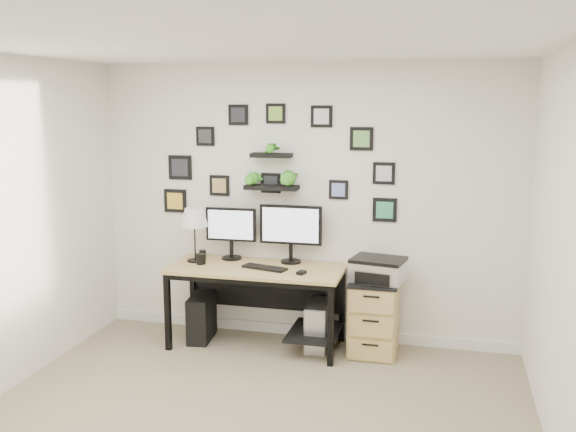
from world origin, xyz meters
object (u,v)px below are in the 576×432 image
(table_lamp, at_px, (194,219))
(pc_tower_black, at_px, (202,317))
(desk, at_px, (261,279))
(pc_tower_grey, at_px, (318,326))
(file_cabinet, at_px, (374,317))
(mug, at_px, (201,259))
(printer, at_px, (378,269))
(monitor_left, at_px, (231,229))
(monitor_right, at_px, (291,229))

(table_lamp, bearing_deg, pc_tower_black, -34.66)
(desk, height_order, pc_tower_grey, desk)
(desk, height_order, file_cabinet, desk)
(desk, xyz_separation_m, file_cabinet, (1.04, 0.06, -0.29))
(desk, height_order, pc_tower_black, desk)
(mug, distance_m, file_cabinet, 1.67)
(file_cabinet, xyz_separation_m, printer, (0.02, 0.00, 0.44))
(monitor_left, bearing_deg, table_lamp, -152.50)
(desk, relative_size, mug, 16.02)
(monitor_left, bearing_deg, pc_tower_grey, -10.72)
(file_cabinet, distance_m, printer, 0.44)
(desk, distance_m, pc_tower_black, 0.72)
(desk, relative_size, pc_tower_black, 3.72)
(desk, distance_m, printer, 1.07)
(desk, relative_size, printer, 3.15)
(table_lamp, xyz_separation_m, printer, (1.72, 0.03, -0.38))
(monitor_right, xyz_separation_m, table_lamp, (-0.89, -0.16, 0.08))
(pc_tower_grey, bearing_deg, table_lamp, 179.58)
(pc_tower_black, relative_size, printer, 0.85)
(monitor_right, bearing_deg, table_lamp, -169.85)
(pc_tower_grey, bearing_deg, file_cabinet, 3.79)
(pc_tower_grey, relative_size, printer, 0.88)
(file_cabinet, bearing_deg, table_lamp, -179.17)
(printer, bearing_deg, mug, -175.95)
(file_cabinet, bearing_deg, printer, 1.15)
(pc_tower_black, height_order, printer, printer)
(monitor_right, relative_size, file_cabinet, 0.88)
(mug, distance_m, printer, 1.63)
(desk, bearing_deg, monitor_left, 151.30)
(mug, xyz_separation_m, pc_tower_black, (-0.03, 0.04, -0.58))
(monitor_left, xyz_separation_m, table_lamp, (-0.30, -0.16, 0.12))
(monitor_left, height_order, file_cabinet, monitor_left)
(table_lamp, height_order, pc_tower_black, table_lamp)
(monitor_right, bearing_deg, pc_tower_black, -166.00)
(table_lamp, xyz_separation_m, mug, (0.09, -0.09, -0.36))
(table_lamp, distance_m, file_cabinet, 1.88)
(pc_tower_black, distance_m, pc_tower_grey, 1.12)
(desk, distance_m, file_cabinet, 1.08)
(monitor_left, relative_size, pc_tower_black, 1.16)
(desk, distance_m, table_lamp, 0.85)
(desk, distance_m, pc_tower_grey, 0.67)
(printer, bearing_deg, desk, -176.84)
(monitor_right, relative_size, table_lamp, 1.16)
(monitor_right, distance_m, pc_tower_black, 1.21)
(pc_tower_grey, height_order, printer, printer)
(table_lamp, height_order, file_cabinet, table_lamp)
(printer, bearing_deg, monitor_right, 170.82)
(monitor_left, xyz_separation_m, pc_tower_black, (-0.24, -0.20, -0.83))
(table_lamp, height_order, printer, table_lamp)
(monitor_left, relative_size, pc_tower_grey, 1.12)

